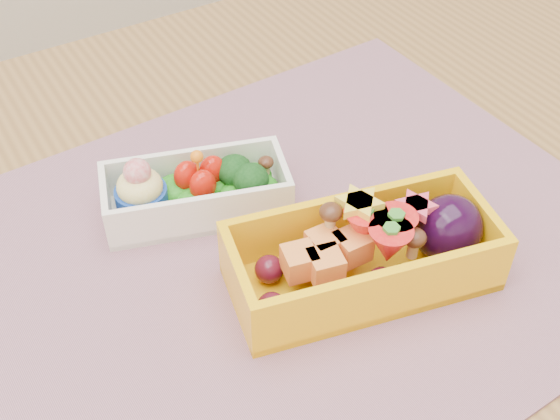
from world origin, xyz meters
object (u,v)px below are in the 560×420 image
table (316,315)px  bento_yellow (369,253)px  bento_white (195,191)px  placemat (275,253)px

table → bento_yellow: size_ratio=5.72×
table → bento_white: bearing=132.2°
placemat → bento_white: 0.08m
placemat → bento_yellow: bearing=-53.9°
table → bento_yellow: bearing=-86.0°
table → bento_white: size_ratio=7.40×
table → placemat: (-0.04, 0.00, 0.10)m
table → placemat: size_ratio=2.18×
table → bento_yellow: 0.14m
bento_white → placemat: bearing=-49.8°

